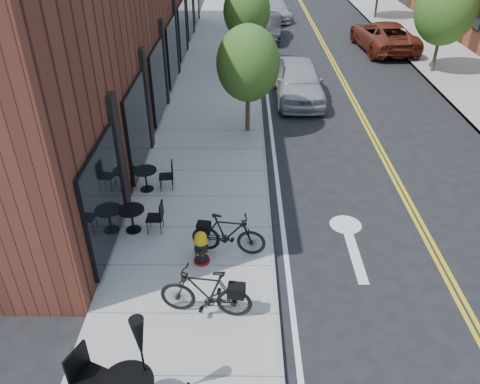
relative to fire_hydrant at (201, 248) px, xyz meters
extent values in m
plane|color=black|center=(1.73, -1.63, -0.54)|extent=(120.00, 120.00, 0.00)
cube|color=#9E9B93|center=(-0.27, 8.37, -0.48)|extent=(4.00, 70.00, 0.12)
cube|color=#4F2519|center=(-4.77, 12.37, 2.96)|extent=(5.00, 28.00, 7.00)
cylinder|color=#382B1E|center=(1.13, 7.37, 0.39)|extent=(0.16, 0.16, 1.61)
ellipsoid|color=#2C611E|center=(1.13, 7.37, 2.07)|extent=(2.20, 2.20, 2.64)
cylinder|color=#382B1E|center=(1.13, 15.37, 0.42)|extent=(0.16, 0.16, 1.68)
ellipsoid|color=#2C611E|center=(1.13, 15.37, 2.18)|extent=(2.30, 2.30, 2.76)
cylinder|color=#382B1E|center=(1.13, 23.37, 0.37)|extent=(0.16, 0.16, 1.57)
cylinder|color=#382B1E|center=(10.33, 14.37, 0.49)|extent=(0.16, 0.16, 1.82)
ellipsoid|color=#2C611E|center=(10.33, 14.37, 2.52)|extent=(2.80, 2.80, 3.36)
cylinder|color=#382B1E|center=(10.33, 26.37, 0.49)|extent=(0.16, 0.16, 1.82)
cylinder|color=maroon|center=(0.00, 0.00, -0.39)|extent=(0.46, 0.46, 0.06)
cylinder|color=black|center=(0.00, 0.00, -0.10)|extent=(0.36, 0.36, 0.57)
cylinder|color=gold|center=(0.00, 0.00, 0.20)|extent=(0.40, 0.40, 0.04)
cylinder|color=gold|center=(0.00, 0.00, 0.27)|extent=(0.35, 0.35, 0.13)
ellipsoid|color=gold|center=(0.00, 0.00, 0.35)|extent=(0.33, 0.33, 0.17)
cylinder|color=gold|center=(0.00, 0.00, 0.43)|extent=(0.06, 0.06, 0.06)
imported|color=black|center=(0.22, -1.61, 0.16)|extent=(1.97, 0.80, 1.15)
imported|color=black|center=(0.63, 0.37, 0.12)|extent=(1.85, 0.77, 1.08)
cylinder|color=black|center=(-0.87, -3.88, 0.41)|extent=(1.15, 1.15, 0.03)
cylinder|color=black|center=(-1.87, 1.22, -0.40)|extent=(0.40, 0.40, 0.03)
cylinder|color=black|center=(-1.87, 1.22, -0.09)|extent=(0.05, 0.05, 0.63)
cylinder|color=black|center=(-1.87, 1.22, 0.22)|extent=(0.69, 0.69, 0.03)
cylinder|color=black|center=(-1.87, 3.21, -0.40)|extent=(0.44, 0.44, 0.03)
cylinder|color=black|center=(-1.87, 3.21, -0.09)|extent=(0.06, 0.06, 0.63)
cylinder|color=black|center=(-1.87, 3.21, 0.23)|extent=(0.77, 0.77, 0.03)
cylinder|color=black|center=(-0.62, -3.64, 0.58)|extent=(0.04, 0.04, 1.95)
cone|color=black|center=(-0.62, -3.64, 1.17)|extent=(0.24, 0.24, 0.86)
imported|color=#A3A6AB|center=(3.33, 10.87, 0.28)|extent=(1.95, 4.80, 1.63)
imported|color=black|center=(2.53, 20.75, 0.14)|extent=(1.73, 4.19, 1.35)
imported|color=#A9A9AE|center=(3.18, 26.35, 0.14)|extent=(2.25, 4.80, 1.35)
imported|color=maroon|center=(8.87, 18.50, 0.26)|extent=(3.09, 5.90, 1.58)
camera|label=1|loc=(0.96, -8.48, 6.94)|focal=35.00mm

